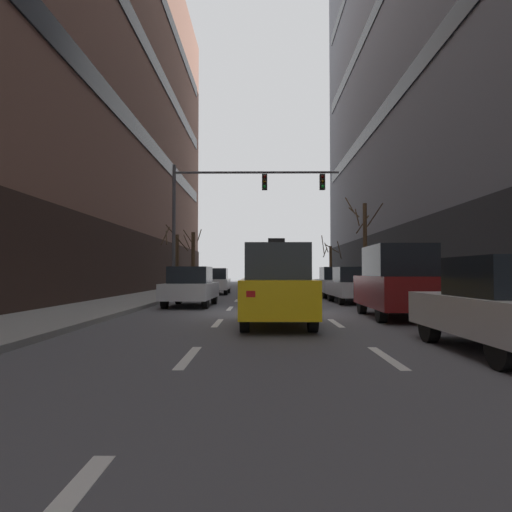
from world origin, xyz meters
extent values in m
plane|color=#515156|center=(0.00, 0.00, 0.00)|extent=(120.00, 120.00, 0.00)
cube|color=gray|center=(-6.21, 0.00, 0.07)|extent=(3.13, 80.00, 0.14)
cube|color=gray|center=(6.21, 0.00, 0.07)|extent=(3.13, 80.00, 0.14)
cube|color=black|center=(-7.74, 0.00, 9.82)|extent=(0.08, 76.00, 1.10)
cube|color=silver|center=(-1.55, -8.00, 0.00)|extent=(0.16, 2.00, 0.01)
cube|color=silver|center=(-1.55, -3.00, 0.00)|extent=(0.16, 2.00, 0.01)
cube|color=silver|center=(-1.55, 2.00, 0.00)|extent=(0.16, 2.00, 0.01)
cube|color=silver|center=(-1.55, 7.00, 0.00)|extent=(0.16, 2.00, 0.01)
cube|color=silver|center=(-1.55, 12.00, 0.00)|extent=(0.16, 2.00, 0.01)
cube|color=silver|center=(-1.55, 17.00, 0.00)|extent=(0.16, 2.00, 0.01)
cube|color=silver|center=(-1.55, 22.00, 0.00)|extent=(0.16, 2.00, 0.01)
cube|color=silver|center=(-1.55, 27.00, 0.00)|extent=(0.16, 2.00, 0.01)
cube|color=silver|center=(-1.55, 32.00, 0.00)|extent=(0.16, 2.00, 0.01)
cube|color=silver|center=(1.55, -8.00, 0.00)|extent=(0.16, 2.00, 0.01)
cube|color=silver|center=(1.55, -3.00, 0.00)|extent=(0.16, 2.00, 0.01)
cube|color=silver|center=(1.55, 2.00, 0.00)|extent=(0.16, 2.00, 0.01)
cube|color=silver|center=(1.55, 7.00, 0.00)|extent=(0.16, 2.00, 0.01)
cube|color=silver|center=(1.55, 12.00, 0.00)|extent=(0.16, 2.00, 0.01)
cube|color=silver|center=(1.55, 17.00, 0.00)|extent=(0.16, 2.00, 0.01)
cube|color=silver|center=(1.55, 22.00, 0.00)|extent=(0.16, 2.00, 0.01)
cube|color=silver|center=(1.55, 27.00, 0.00)|extent=(0.16, 2.00, 0.01)
cube|color=silver|center=(1.55, 32.00, 0.00)|extent=(0.16, 2.00, 0.01)
cylinder|color=black|center=(-3.87, 4.47, 0.31)|extent=(0.22, 0.63, 0.62)
cylinder|color=black|center=(-2.37, 4.43, 0.31)|extent=(0.22, 0.63, 0.62)
cylinder|color=black|center=(-3.95, 1.93, 0.31)|extent=(0.22, 0.63, 0.62)
cylinder|color=black|center=(-2.44, 1.89, 0.31)|extent=(0.22, 0.63, 0.62)
cube|color=#B7BABF|center=(-3.16, 3.18, 0.61)|extent=(1.85, 4.19, 0.60)
cube|color=black|center=(-3.16, 2.99, 1.23)|extent=(1.56, 1.83, 0.64)
cube|color=white|center=(-3.71, 5.22, 0.72)|extent=(0.19, 0.08, 0.13)
cube|color=red|center=(-3.82, 1.17, 0.72)|extent=(0.19, 0.08, 0.13)
cube|color=white|center=(-2.49, 5.19, 0.72)|extent=(0.19, 0.08, 0.13)
cube|color=red|center=(-2.61, 1.13, 0.72)|extent=(0.19, 0.08, 0.13)
cylinder|color=black|center=(-4.02, 14.82, 0.32)|extent=(0.22, 0.63, 0.63)
cylinder|color=black|center=(-2.48, 14.84, 0.32)|extent=(0.22, 0.63, 0.63)
cylinder|color=black|center=(-3.99, 12.24, 0.32)|extent=(0.22, 0.63, 0.63)
cylinder|color=black|center=(-2.45, 12.25, 0.32)|extent=(0.22, 0.63, 0.63)
cube|color=white|center=(-3.23, 13.54, 0.62)|extent=(1.81, 4.23, 0.61)
cube|color=black|center=(-3.23, 13.35, 1.25)|extent=(1.55, 1.84, 0.65)
cube|color=white|center=(-3.88, 15.60, 0.73)|extent=(0.19, 0.08, 0.13)
cube|color=red|center=(-3.83, 11.46, 0.73)|extent=(0.19, 0.08, 0.13)
cube|color=white|center=(-2.64, 15.61, 0.73)|extent=(0.19, 0.08, 0.13)
cube|color=red|center=(-2.59, 11.48, 0.73)|extent=(0.19, 0.08, 0.13)
cylinder|color=black|center=(-0.78, -2.36, 0.31)|extent=(0.21, 0.62, 0.62)
cylinder|color=black|center=(0.73, -2.36, 0.31)|extent=(0.21, 0.62, 0.62)
cylinder|color=black|center=(-0.77, -4.91, 0.31)|extent=(0.21, 0.62, 0.62)
cylinder|color=black|center=(0.74, -4.90, 0.31)|extent=(0.21, 0.62, 0.62)
cube|color=yellow|center=(-0.02, -3.63, 0.74)|extent=(1.76, 4.16, 0.85)
cube|color=black|center=(-0.02, -3.63, 1.59)|extent=(1.52, 2.46, 0.85)
cube|color=white|center=(-0.64, -1.60, 0.88)|extent=(0.19, 0.08, 0.13)
cube|color=red|center=(-0.62, -5.67, 0.88)|extent=(0.19, 0.08, 0.13)
cube|color=white|center=(0.57, -1.60, 0.88)|extent=(0.19, 0.08, 0.13)
cube|color=red|center=(0.59, -5.67, 0.88)|extent=(0.19, 0.08, 0.13)
cube|color=black|center=(-0.02, -3.63, 2.10)|extent=(0.42, 0.19, 0.17)
cylinder|color=black|center=(2.80, -6.38, 0.32)|extent=(0.23, 0.64, 0.64)
cylinder|color=black|center=(4.33, -6.34, 0.32)|extent=(0.23, 0.64, 0.64)
cylinder|color=black|center=(2.86, -8.97, 0.32)|extent=(0.23, 0.64, 0.64)
cube|color=white|center=(3.60, -7.66, 0.63)|extent=(1.87, 4.28, 0.62)
cube|color=black|center=(3.60, -7.85, 1.26)|extent=(1.58, 1.86, 0.65)
cube|color=white|center=(2.93, -5.59, 0.73)|extent=(0.19, 0.08, 0.13)
cube|color=white|center=(4.17, -5.56, 0.73)|extent=(0.19, 0.08, 0.13)
cylinder|color=black|center=(2.83, -0.21, 0.33)|extent=(0.23, 0.66, 0.66)
cylinder|color=black|center=(4.42, -0.25, 0.33)|extent=(0.23, 0.66, 0.66)
cylinder|color=black|center=(2.77, -2.89, 0.33)|extent=(0.23, 0.66, 0.66)
cylinder|color=black|center=(4.36, -2.93, 0.33)|extent=(0.23, 0.66, 0.66)
cube|color=maroon|center=(3.60, -1.57, 0.78)|extent=(1.93, 4.41, 0.89)
cube|color=black|center=(3.60, -1.57, 1.67)|extent=(1.65, 2.62, 0.89)
cube|color=white|center=(3.00, 0.59, 0.93)|extent=(0.20, 0.08, 0.14)
cube|color=red|center=(2.91, -3.70, 0.93)|extent=(0.20, 0.08, 0.14)
cube|color=white|center=(4.28, 0.56, 0.93)|extent=(0.20, 0.08, 0.14)
cube|color=red|center=(4.19, -3.73, 0.93)|extent=(0.20, 0.08, 0.14)
cylinder|color=black|center=(2.81, 6.46, 0.31)|extent=(0.22, 0.63, 0.62)
cylinder|color=black|center=(4.32, 6.49, 0.31)|extent=(0.22, 0.63, 0.62)
cylinder|color=black|center=(2.87, 3.90, 0.31)|extent=(0.22, 0.63, 0.62)
cylinder|color=black|center=(4.38, 3.94, 0.31)|extent=(0.22, 0.63, 0.62)
cube|color=#B7BABF|center=(3.60, 5.20, 0.62)|extent=(1.84, 4.20, 0.61)
cube|color=black|center=(3.60, 5.01, 1.24)|extent=(1.55, 1.83, 0.64)
cube|color=white|center=(2.94, 7.23, 0.72)|extent=(0.19, 0.08, 0.13)
cube|color=red|center=(3.03, 3.14, 0.72)|extent=(0.19, 0.08, 0.13)
cube|color=white|center=(4.16, 7.25, 0.72)|extent=(0.19, 0.08, 0.13)
cube|color=red|center=(4.25, 3.17, 0.72)|extent=(0.19, 0.08, 0.13)
cylinder|color=black|center=(2.81, 11.14, 0.32)|extent=(0.22, 0.65, 0.64)
cylinder|color=black|center=(4.37, 11.15, 0.32)|extent=(0.22, 0.65, 0.64)
cylinder|color=black|center=(2.82, 8.50, 0.32)|extent=(0.22, 0.65, 0.64)
cylinder|color=black|center=(4.39, 8.51, 0.32)|extent=(0.22, 0.65, 0.64)
cube|color=#B7BABF|center=(3.60, 9.82, 0.64)|extent=(1.82, 4.31, 0.63)
cube|color=black|center=(3.60, 9.63, 1.28)|extent=(1.57, 1.87, 0.66)
cube|color=white|center=(2.95, 11.93, 0.74)|extent=(0.20, 0.08, 0.14)
cube|color=red|center=(2.98, 7.71, 0.74)|extent=(0.20, 0.08, 0.14)
cube|color=white|center=(4.21, 11.94, 0.74)|extent=(0.20, 0.08, 0.14)
cube|color=red|center=(4.24, 7.72, 0.74)|extent=(0.20, 0.08, 0.14)
cylinder|color=#4C4C51|center=(-5.05, 9.65, 3.61)|extent=(0.18, 0.18, 6.95)
cylinder|color=#4C4C51|center=(-0.64, 9.65, 6.67)|extent=(8.80, 0.12, 0.12)
cube|color=black|center=(-0.20, 9.65, 6.15)|extent=(0.28, 0.24, 0.84)
sphere|color=#4B0704|center=(-0.20, 9.51, 6.41)|extent=(0.17, 0.17, 0.17)
sphere|color=#523505|center=(-0.20, 9.51, 6.15)|extent=(0.17, 0.17, 0.17)
sphere|color=green|center=(-0.20, 9.51, 5.89)|extent=(0.17, 0.17, 0.17)
cube|color=black|center=(2.88, 9.65, 6.15)|extent=(0.28, 0.24, 0.84)
sphere|color=#4B0704|center=(2.88, 9.51, 6.41)|extent=(0.17, 0.17, 0.17)
sphere|color=#523505|center=(2.88, 9.51, 6.15)|extent=(0.17, 0.17, 0.17)
sphere|color=green|center=(2.88, 9.51, 5.89)|extent=(0.17, 0.17, 0.17)
cylinder|color=#4C3823|center=(5.90, 27.21, 1.92)|extent=(0.25, 0.25, 3.56)
cylinder|color=#42301E|center=(5.42, 27.41, 3.10)|extent=(0.49, 1.03, 0.84)
cylinder|color=#42301E|center=(5.97, 26.64, 3.44)|extent=(1.17, 0.21, 0.74)
cylinder|color=#42301E|center=(5.21, 27.20, 3.86)|extent=(0.09, 1.44, 1.73)
cylinder|color=#42301E|center=(6.64, 26.92, 3.33)|extent=(0.66, 1.56, 1.52)
cylinder|color=#42301E|center=(5.51, 27.11, 3.57)|extent=(0.28, 0.85, 0.93)
cylinder|color=#4C3823|center=(5.90, 13.15, 2.83)|extent=(0.25, 0.25, 5.37)
cylinder|color=#42301E|center=(5.43, 13.13, 4.67)|extent=(0.11, 0.99, 1.15)
cylinder|color=#42301E|center=(6.58, 13.46, 4.84)|extent=(0.70, 1.44, 1.31)
cylinder|color=#42301E|center=(5.20, 12.99, 4.96)|extent=(0.39, 1.44, 0.79)
cylinder|color=#42301E|center=(5.83, 13.55, 4.27)|extent=(0.86, 0.21, 1.14)
cylinder|color=#42301E|center=(4.95, 13.09, 5.44)|extent=(0.18, 1.93, 1.15)
cylinder|color=#4C3823|center=(-5.90, 15.37, 1.97)|extent=(0.28, 0.28, 3.65)
cylinder|color=#42301E|center=(-6.67, 15.48, 3.74)|extent=(0.29, 1.60, 1.33)
cylinder|color=#42301E|center=(-6.54, 15.22, 3.60)|extent=(0.38, 1.35, 1.02)
cylinder|color=#42301E|center=(-5.77, 14.68, 3.54)|extent=(1.46, 0.34, 1.71)
cylinder|color=#4C3823|center=(-5.90, 22.94, 2.37)|extent=(0.31, 0.31, 4.45)
cylinder|color=#42301E|center=(-5.42, 23.14, 4.37)|extent=(0.49, 1.02, 0.90)
cylinder|color=#42301E|center=(-6.39, 22.63, 3.82)|extent=(0.70, 1.05, 1.17)
cylinder|color=#42301E|center=(-6.16, 22.44, 4.07)|extent=(1.07, 0.62, 1.45)
cylinder|color=#383D59|center=(6.28, 7.55, 0.53)|extent=(0.13, 0.13, 0.78)
cylinder|color=#383D59|center=(6.12, 7.49, 0.53)|extent=(0.13, 0.13, 0.78)
cube|color=maroon|center=(6.20, 7.52, 1.20)|extent=(0.39, 0.31, 0.55)
sphere|color=#D8AD84|center=(6.20, 7.52, 1.57)|extent=(0.20, 0.20, 0.20)
cylinder|color=maroon|center=(6.41, 7.60, 1.22)|extent=(0.09, 0.09, 0.50)
cylinder|color=maroon|center=(5.99, 7.44, 1.22)|extent=(0.09, 0.09, 0.50)
cylinder|color=#383D59|center=(5.87, 9.93, 0.54)|extent=(0.13, 0.13, 0.80)
cylinder|color=#383D59|center=(5.74, 9.83, 0.54)|extent=(0.13, 0.13, 0.80)
cube|color=#3F5938|center=(5.80, 9.88, 1.22)|extent=(0.39, 0.37, 0.56)
sphere|color=beige|center=(5.80, 9.88, 1.60)|extent=(0.21, 0.21, 0.21)
cylinder|color=#3F5938|center=(5.97, 10.02, 1.25)|extent=(0.09, 0.09, 0.51)
cylinder|color=#3F5938|center=(5.63, 9.74, 1.25)|extent=(0.09, 0.09, 0.51)
camera|label=1|loc=(-0.42, -15.46, 1.33)|focal=33.24mm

